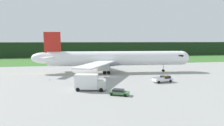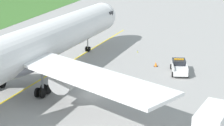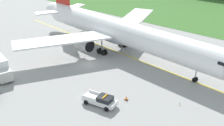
% 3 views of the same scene
% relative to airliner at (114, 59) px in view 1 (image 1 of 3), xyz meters
% --- Properties ---
extents(ground, '(320.00, 320.00, 0.00)m').
position_rel_airliner_xyz_m(ground, '(-1.63, -8.63, -5.04)').
color(ground, '#969593').
extents(grass_verge, '(320.00, 49.64, 0.04)m').
position_rel_airliner_xyz_m(grass_verge, '(-1.63, 48.24, -5.02)').
color(grass_verge, '#3A6A2B').
rests_on(grass_verge, ground).
extents(distant_tree_line, '(288.00, 6.63, 10.51)m').
position_rel_airliner_xyz_m(distant_tree_line, '(-1.63, 72.62, 0.21)').
color(distant_tree_line, '#1C321A').
rests_on(distant_tree_line, ground).
extents(taxiway_centerline_main, '(76.27, 7.37, 0.01)m').
position_rel_airliner_xyz_m(taxiway_centerline_main, '(0.61, -0.06, -5.03)').
color(taxiway_centerline_main, yellow).
rests_on(taxiway_centerline_main, ground).
extents(airliner, '(57.70, 43.16, 14.63)m').
position_rel_airliner_xyz_m(airliner, '(0.00, 0.00, 0.00)').
color(airliner, white).
rests_on(airliner, ground).
extents(ops_pickup_truck, '(5.91, 3.11, 1.94)m').
position_rel_airliner_xyz_m(ops_pickup_truck, '(10.54, -18.60, -4.13)').
color(ops_pickup_truck, white).
rests_on(ops_pickup_truck, ground).
extents(catering_truck, '(7.49, 4.09, 4.00)m').
position_rel_airliner_xyz_m(catering_truck, '(-10.49, -23.70, -3.04)').
color(catering_truck, '#BAB9B5').
rests_on(catering_truck, ground).
extents(staff_car, '(4.52, 3.47, 1.30)m').
position_rel_airliner_xyz_m(staff_car, '(-4.50, -28.82, -4.34)').
color(staff_car, '#407843').
rests_on(staff_car, ground).
extents(apron_cone, '(0.58, 0.58, 0.73)m').
position_rel_airliner_xyz_m(apron_cone, '(12.77, -14.83, -4.68)').
color(apron_cone, black).
rests_on(apron_cone, ground).
extents(taxiway_edge_light_east, '(0.12, 0.12, 0.46)m').
position_rel_airliner_xyz_m(taxiway_edge_light_east, '(20.19, -10.46, -4.79)').
color(taxiway_edge_light_east, yellow).
rests_on(taxiway_edge_light_east, ground).
extents(taxiway_edge_light_west, '(0.12, 0.12, 0.47)m').
position_rel_airliner_xyz_m(taxiway_edge_light_west, '(-21.19, -10.46, -4.78)').
color(taxiway_edge_light_west, yellow).
rests_on(taxiway_edge_light_west, ground).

